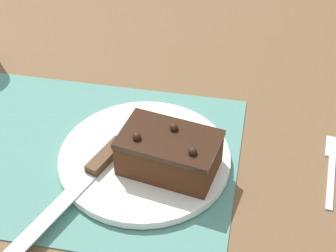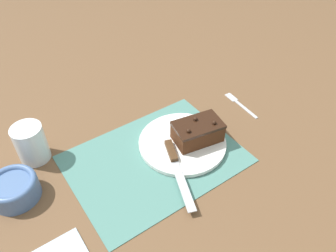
# 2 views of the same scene
# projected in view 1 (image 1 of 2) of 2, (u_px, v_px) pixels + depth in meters

# --- Properties ---
(ground_plane) EXTENTS (3.00, 3.00, 0.00)m
(ground_plane) POSITION_uv_depth(u_px,v_px,m) (83.00, 155.00, 0.84)
(ground_plane) COLOR brown
(placemat_woven) EXTENTS (0.46, 0.34, 0.00)m
(placemat_woven) POSITION_uv_depth(u_px,v_px,m) (83.00, 154.00, 0.84)
(placemat_woven) COLOR slate
(placemat_woven) RESTS_ON ground_plane
(cake_plate) EXTENTS (0.25, 0.25, 0.01)m
(cake_plate) POSITION_uv_depth(u_px,v_px,m) (145.00, 159.00, 0.82)
(cake_plate) COLOR white
(cake_plate) RESTS_ON placemat_woven
(chocolate_cake) EXTENTS (0.15, 0.11, 0.07)m
(chocolate_cake) POSITION_uv_depth(u_px,v_px,m) (169.00, 153.00, 0.78)
(chocolate_cake) COLOR #472614
(chocolate_cake) RESTS_ON cake_plate
(serving_knife) EXTENTS (0.10, 0.23, 0.01)m
(serving_knife) POSITION_uv_depth(u_px,v_px,m) (89.00, 174.00, 0.78)
(serving_knife) COLOR #472D19
(serving_knife) RESTS_ON cake_plate
(dessert_fork) EXTENTS (0.03, 0.15, 0.01)m
(dessert_fork) POSITION_uv_depth(u_px,v_px,m) (332.00, 164.00, 0.82)
(dessert_fork) COLOR #B7BABF
(dessert_fork) RESTS_ON ground_plane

